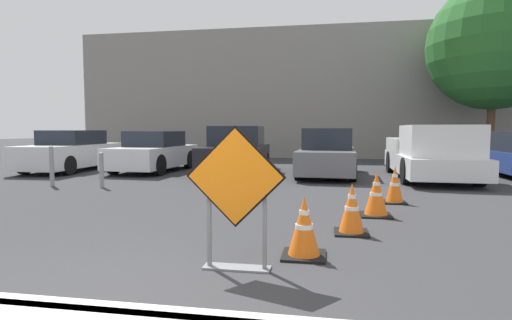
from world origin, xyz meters
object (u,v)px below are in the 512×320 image
object	(u,v)px
traffic_cone_nearest	(304,227)
pickup_truck	(432,156)
road_closed_sign	(236,190)
traffic_cone_second	(352,209)
bollard_nearest	(102,169)
traffic_cone_third	(376,195)
parked_car_third	(237,152)
traffic_cone_fourth	(395,185)
bollard_second	(52,165)
parked_car_second	(154,153)
parked_car_fourth	(328,154)
parked_car_nearest	(72,152)

from	to	relation	value
traffic_cone_nearest	pickup_truck	world-z (taller)	pickup_truck
road_closed_sign	traffic_cone_nearest	distance (m)	1.02
traffic_cone_second	bollard_nearest	size ratio (longest dim) A/B	0.80
traffic_cone_third	road_closed_sign	bearing A→B (deg)	-120.77
bollard_nearest	pickup_truck	bearing A→B (deg)	19.82
traffic_cone_third	parked_car_third	size ratio (longest dim) A/B	0.17
traffic_cone_nearest	traffic_cone_fourth	size ratio (longest dim) A/B	0.94
road_closed_sign	bollard_second	xyz separation A→B (m)	(-6.10, 5.27, -0.29)
parked_car_second	parked_car_fourth	bearing A→B (deg)	179.45
parked_car_second	bollard_nearest	bearing A→B (deg)	98.18
traffic_cone_third	bollard_second	size ratio (longest dim) A/B	0.71
parked_car_fourth	bollard_nearest	world-z (taller)	parked_car_fourth
parked_car_second	parked_car_third	xyz separation A→B (m)	(3.03, -0.09, 0.06)
traffic_cone_fourth	parked_car_third	distance (m)	6.55
parked_car_third	bollard_second	size ratio (longest dim) A/B	4.26
traffic_cone_third	traffic_cone_fourth	xyz separation A→B (m)	(0.52, 1.32, 0.00)
traffic_cone_second	traffic_cone_fourth	distance (m)	2.77
traffic_cone_nearest	traffic_cone_fourth	xyz separation A→B (m)	(1.62, 3.74, 0.02)
traffic_cone_nearest	parked_car_second	size ratio (longest dim) A/B	0.17
traffic_cone_third	parked_car_second	world-z (taller)	parked_car_second
parked_car_nearest	bollard_second	xyz separation A→B (m)	(2.00, -3.74, -0.12)
parked_car_second	traffic_cone_nearest	bearing A→B (deg)	126.20
traffic_cone_nearest	parked_car_third	distance (m)	9.06
traffic_cone_fourth	parked_car_second	xyz separation A→B (m)	(-7.37, 4.98, 0.30)
traffic_cone_second	parked_car_third	world-z (taller)	parked_car_third
traffic_cone_nearest	traffic_cone_second	world-z (taller)	traffic_cone_second
traffic_cone_nearest	pickup_truck	distance (m)	8.53
traffic_cone_nearest	traffic_cone_fourth	distance (m)	4.08
road_closed_sign	parked_car_nearest	bearing A→B (deg)	131.97
parked_car_nearest	bollard_second	world-z (taller)	parked_car_nearest
parked_car_third	pickup_truck	xyz separation A→B (m)	(6.06, -0.79, -0.01)
traffic_cone_nearest	bollard_nearest	bearing A→B (deg)	138.82
traffic_cone_second	parked_car_nearest	bearing A→B (deg)	142.24
traffic_cone_third	parked_car_third	xyz separation A→B (m)	(-3.82, 6.21, 0.36)
bollard_nearest	traffic_cone_nearest	bearing A→B (deg)	-41.18
parked_car_third	bollard_second	distance (m)	5.66
bollard_nearest	road_closed_sign	bearing A→B (deg)	-48.33
parked_car_third	bollard_second	xyz separation A→B (m)	(-4.06, -3.93, -0.17)
bollard_nearest	traffic_cone_fourth	bearing A→B (deg)	-7.79
road_closed_sign	pickup_truck	world-z (taller)	pickup_truck
traffic_cone_third	parked_car_nearest	distance (m)	11.57
parked_car_third	bollard_nearest	world-z (taller)	parked_car_third
parked_car_fourth	bollard_second	size ratio (longest dim) A/B	3.94
traffic_cone_second	bollard_nearest	distance (m)	6.95
road_closed_sign	parked_car_fourth	bearing A→B (deg)	83.65
parked_car_fourth	pickup_truck	world-z (taller)	pickup_truck
traffic_cone_fourth	bollard_second	bearing A→B (deg)	173.50
parked_car_nearest	pickup_truck	bearing A→B (deg)	176.21
parked_car_nearest	bollard_nearest	bearing A→B (deg)	131.42
traffic_cone_third	parked_car_second	xyz separation A→B (m)	(-6.85, 6.30, 0.30)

